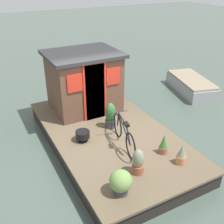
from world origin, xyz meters
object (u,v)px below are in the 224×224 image
at_px(houseboat_cabin, 84,81).
at_px(potted_plant_thyme, 138,162).
at_px(potted_plant_sage, 121,182).
at_px(bicycle, 124,134).
at_px(potted_plant_ivy, 164,144).
at_px(potted_plant_rosemary, 111,116).
at_px(charcoal_grill, 83,135).
at_px(potted_plant_basil, 182,155).
at_px(dinghy_boat, 191,85).

height_order(houseboat_cabin, potted_plant_thyme, houseboat_cabin).
bearing_deg(potted_plant_sage, potted_plant_thyme, -60.47).
distance_m(houseboat_cabin, bicycle, 2.53).
relative_size(potted_plant_sage, potted_plant_ivy, 1.07).
bearing_deg(potted_plant_rosemary, potted_plant_thyme, 169.10).
relative_size(houseboat_cabin, potted_plant_thyme, 3.61).
xyz_separation_m(potted_plant_thyme, charcoal_grill, (1.75, 0.58, -0.10)).
xyz_separation_m(potted_plant_basil, potted_plant_thyme, (0.20, 1.06, 0.05)).
bearing_deg(houseboat_cabin, potted_plant_rosemary, -173.87).
distance_m(potted_plant_basil, potted_plant_rosemary, 2.33).
bearing_deg(bicycle, charcoal_grill, 49.78).
relative_size(potted_plant_basil, potted_plant_rosemary, 0.67).
relative_size(houseboat_cabin, potted_plant_sage, 4.04).
height_order(potted_plant_sage, potted_plant_ivy, potted_plant_sage).
relative_size(charcoal_grill, dinghy_boat, 0.14).
xyz_separation_m(bicycle, potted_plant_ivy, (-0.72, -0.71, -0.12)).
distance_m(potted_plant_ivy, potted_plant_rosemary, 1.79).
bearing_deg(potted_plant_ivy, charcoal_grill, 47.31).
relative_size(potted_plant_sage, potted_plant_rosemary, 0.72).
bearing_deg(potted_plant_sage, potted_plant_basil, -84.39).
bearing_deg(potted_plant_sage, bicycle, -32.17).
bearing_deg(bicycle, potted_plant_basil, -146.65).
relative_size(houseboat_cabin, potted_plant_ivy, 4.31).
height_order(potted_plant_ivy, charcoal_grill, potted_plant_ivy).
relative_size(houseboat_cabin, potted_plant_basil, 4.34).
relative_size(houseboat_cabin, bicycle, 1.35).
bearing_deg(charcoal_grill, bicycle, -130.22).
xyz_separation_m(houseboat_cabin, potted_plant_rosemary, (-1.48, -0.16, -0.58)).
bearing_deg(potted_plant_ivy, dinghy_boat, -50.29).
relative_size(potted_plant_basil, potted_plant_ivy, 0.99).
height_order(houseboat_cabin, dinghy_boat, houseboat_cabin).
xyz_separation_m(potted_plant_basil, charcoal_grill, (1.94, 1.65, -0.06)).
bearing_deg(bicycle, potted_plant_thyme, 166.77).
relative_size(potted_plant_thyme, charcoal_grill, 1.63).
xyz_separation_m(potted_plant_ivy, potted_plant_rosemary, (1.70, 0.56, 0.11)).
bearing_deg(dinghy_boat, bicycle, 119.17).
height_order(potted_plant_thyme, dinghy_boat, potted_plant_thyme).
height_order(potted_plant_basil, dinghy_boat, potted_plant_basil).
bearing_deg(charcoal_grill, potted_plant_ivy, -132.69).
bearing_deg(dinghy_boat, potted_plant_rosemary, 110.00).
xyz_separation_m(potted_plant_sage, potted_plant_ivy, (0.69, -1.59, -0.04)).
bearing_deg(potted_plant_rosemary, charcoal_grill, 106.08).
relative_size(houseboat_cabin, dinghy_boat, 0.81).
distance_m(bicycle, potted_plant_rosemary, 0.99).
bearing_deg(potted_plant_ivy, potted_plant_rosemary, 18.31).
bearing_deg(bicycle, potted_plant_sage, 147.83).
distance_m(bicycle, charcoal_grill, 1.10).
distance_m(potted_plant_ivy, charcoal_grill, 2.09).
distance_m(bicycle, potted_plant_basil, 1.49).
bearing_deg(potted_plant_basil, charcoal_grill, 40.28).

